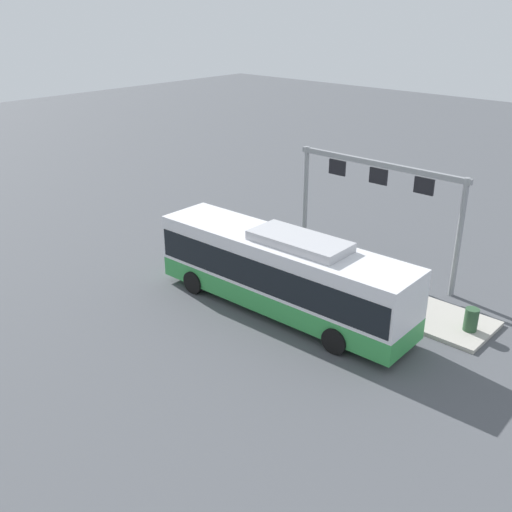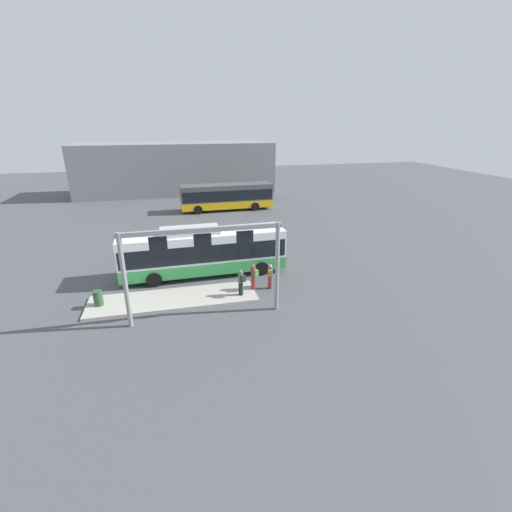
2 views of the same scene
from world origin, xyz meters
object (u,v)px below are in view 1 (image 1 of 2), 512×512
at_px(trash_bin, 471,320).
at_px(person_waiting_near, 308,247).
at_px(person_waiting_mid, 284,245).
at_px(person_boarding, 264,243).
at_px(bus_main, 281,270).

bearing_deg(trash_bin, person_waiting_near, -4.43).
xyz_separation_m(person_waiting_near, person_waiting_mid, (0.94, 0.63, 0.00)).
bearing_deg(person_boarding, trash_bin, 106.77).
bearing_deg(trash_bin, person_boarding, 0.72).
height_order(person_waiting_near, trash_bin, person_waiting_near).
xyz_separation_m(person_waiting_mid, trash_bin, (-9.25, 0.02, -0.44)).
relative_size(bus_main, person_waiting_mid, 6.82).
relative_size(person_boarding, trash_bin, 1.86).
height_order(bus_main, trash_bin, bus_main).
relative_size(person_waiting_near, person_waiting_mid, 1.00).
relative_size(person_boarding, person_waiting_near, 1.00).
height_order(person_waiting_near, person_waiting_mid, same).
height_order(bus_main, person_waiting_near, bus_main).
bearing_deg(person_waiting_mid, person_boarding, -111.68).
distance_m(bus_main, person_waiting_mid, 4.51).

